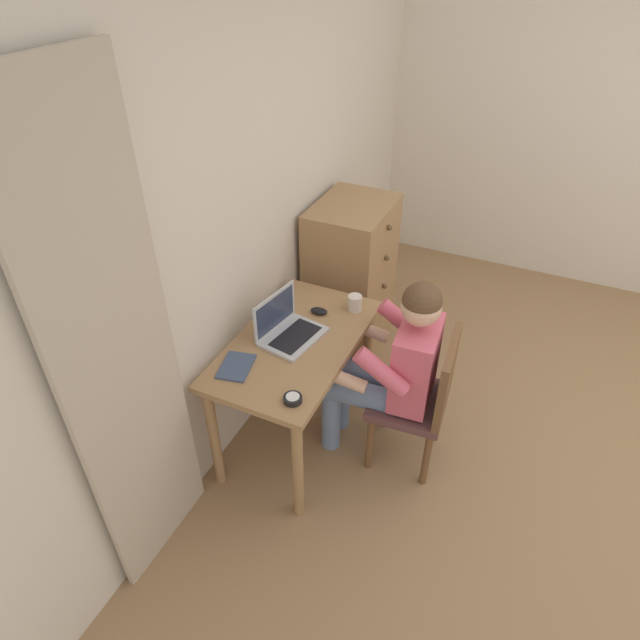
{
  "coord_description": "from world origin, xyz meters",
  "views": [
    {
      "loc": [
        -2.48,
        0.75,
        2.56
      ],
      "look_at": [
        -0.36,
        1.72,
        0.84
      ],
      "focal_mm": 30.42,
      "sensor_mm": 36.0,
      "label": 1
    }
  ],
  "objects_px": {
    "chair": "(422,396)",
    "desk_clock": "(293,399)",
    "laptop": "(287,328)",
    "dresser": "(351,278)",
    "notebook_pad": "(236,366)",
    "coffee_mug": "(355,303)",
    "desk": "(296,357)",
    "computer_mouse": "(319,311)",
    "person_seated": "(392,363)"
  },
  "relations": [
    {
      "from": "coffee_mug",
      "to": "notebook_pad",
      "type": "bearing_deg",
      "value": 153.77
    },
    {
      "from": "desk",
      "to": "computer_mouse",
      "type": "xyz_separation_m",
      "value": [
        0.28,
        -0.01,
        0.14
      ]
    },
    {
      "from": "person_seated",
      "to": "notebook_pad",
      "type": "xyz_separation_m",
      "value": [
        -0.45,
        0.68,
        0.08
      ]
    },
    {
      "from": "desk_clock",
      "to": "coffee_mug",
      "type": "bearing_deg",
      "value": 0.93
    },
    {
      "from": "notebook_pad",
      "to": "coffee_mug",
      "type": "distance_m",
      "value": 0.81
    },
    {
      "from": "laptop",
      "to": "coffee_mug",
      "type": "relative_size",
      "value": 3.14
    },
    {
      "from": "notebook_pad",
      "to": "dresser",
      "type": "bearing_deg",
      "value": -16.34
    },
    {
      "from": "desk",
      "to": "computer_mouse",
      "type": "relative_size",
      "value": 10.86
    },
    {
      "from": "chair",
      "to": "notebook_pad",
      "type": "distance_m",
      "value": 1.02
    },
    {
      "from": "dresser",
      "to": "notebook_pad",
      "type": "relative_size",
      "value": 5.25
    },
    {
      "from": "desk",
      "to": "computer_mouse",
      "type": "bearing_deg",
      "value": -2.18
    },
    {
      "from": "chair",
      "to": "coffee_mug",
      "type": "relative_size",
      "value": 7.26
    },
    {
      "from": "laptop",
      "to": "desk_clock",
      "type": "xyz_separation_m",
      "value": [
        -0.43,
        -0.25,
        -0.04
      ]
    },
    {
      "from": "notebook_pad",
      "to": "desk_clock",
      "type": "bearing_deg",
      "value": -116.44
    },
    {
      "from": "computer_mouse",
      "to": "desk_clock",
      "type": "distance_m",
      "value": 0.72
    },
    {
      "from": "computer_mouse",
      "to": "desk",
      "type": "bearing_deg",
      "value": 172.61
    },
    {
      "from": "computer_mouse",
      "to": "dresser",
      "type": "bearing_deg",
      "value": 1.95
    },
    {
      "from": "dresser",
      "to": "chair",
      "type": "distance_m",
      "value": 1.15
    },
    {
      "from": "desk",
      "to": "computer_mouse",
      "type": "distance_m",
      "value": 0.31
    },
    {
      "from": "computer_mouse",
      "to": "person_seated",
      "type": "bearing_deg",
      "value": -111.89
    },
    {
      "from": "coffee_mug",
      "to": "desk_clock",
      "type": "bearing_deg",
      "value": -179.07
    },
    {
      "from": "computer_mouse",
      "to": "desk_clock",
      "type": "xyz_separation_m",
      "value": [
        -0.69,
        -0.19,
        -0.0
      ]
    },
    {
      "from": "computer_mouse",
      "to": "chair",
      "type": "bearing_deg",
      "value": -106.59
    },
    {
      "from": "dresser",
      "to": "laptop",
      "type": "distance_m",
      "value": 1.01
    },
    {
      "from": "laptop",
      "to": "desk_clock",
      "type": "height_order",
      "value": "laptop"
    },
    {
      "from": "desk",
      "to": "notebook_pad",
      "type": "bearing_deg",
      "value": 151.68
    },
    {
      "from": "notebook_pad",
      "to": "person_seated",
      "type": "bearing_deg",
      "value": -68.91
    },
    {
      "from": "chair",
      "to": "desk_clock",
      "type": "bearing_deg",
      "value": 138.25
    },
    {
      "from": "desk_clock",
      "to": "coffee_mug",
      "type": "xyz_separation_m",
      "value": [
        0.81,
        0.01,
        0.03
      ]
    },
    {
      "from": "chair",
      "to": "laptop",
      "type": "relative_size",
      "value": 2.31
    },
    {
      "from": "person_seated",
      "to": "laptop",
      "type": "height_order",
      "value": "person_seated"
    },
    {
      "from": "chair",
      "to": "notebook_pad",
      "type": "bearing_deg",
      "value": 118.16
    },
    {
      "from": "person_seated",
      "to": "desk",
      "type": "bearing_deg",
      "value": 104.3
    },
    {
      "from": "chair",
      "to": "desk_clock",
      "type": "xyz_separation_m",
      "value": [
        -0.56,
        0.5,
        0.27
      ]
    },
    {
      "from": "desk_clock",
      "to": "coffee_mug",
      "type": "distance_m",
      "value": 0.82
    },
    {
      "from": "dresser",
      "to": "coffee_mug",
      "type": "bearing_deg",
      "value": -156.27
    },
    {
      "from": "desk",
      "to": "coffee_mug",
      "type": "distance_m",
      "value": 0.47
    },
    {
      "from": "chair",
      "to": "laptop",
      "type": "height_order",
      "value": "laptop"
    },
    {
      "from": "chair",
      "to": "person_seated",
      "type": "distance_m",
      "value": 0.26
    },
    {
      "from": "dresser",
      "to": "desk_clock",
      "type": "height_order",
      "value": "dresser"
    },
    {
      "from": "chair",
      "to": "person_seated",
      "type": "relative_size",
      "value": 0.73
    },
    {
      "from": "person_seated",
      "to": "coffee_mug",
      "type": "distance_m",
      "value": 0.44
    },
    {
      "from": "dresser",
      "to": "chair",
      "type": "bearing_deg",
      "value": -137.98
    },
    {
      "from": "coffee_mug",
      "to": "desk",
      "type": "bearing_deg",
      "value": 155.5
    },
    {
      "from": "desk",
      "to": "desk_clock",
      "type": "relative_size",
      "value": 12.07
    },
    {
      "from": "desk_clock",
      "to": "laptop",
      "type": "bearing_deg",
      "value": 30.31
    },
    {
      "from": "desk",
      "to": "desk_clock",
      "type": "height_order",
      "value": "desk_clock"
    },
    {
      "from": "computer_mouse",
      "to": "notebook_pad",
      "type": "xyz_separation_m",
      "value": [
        -0.6,
        0.18,
        -0.01
      ]
    },
    {
      "from": "desk",
      "to": "notebook_pad",
      "type": "height_order",
      "value": "notebook_pad"
    },
    {
      "from": "person_seated",
      "to": "dresser",
      "type": "bearing_deg",
      "value": 34.16
    }
  ]
}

